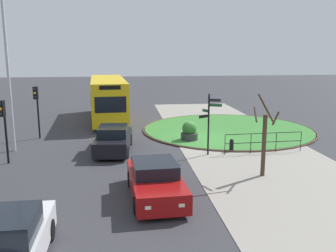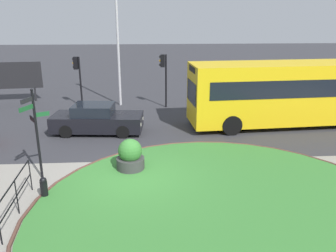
{
  "view_description": "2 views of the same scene",
  "coord_description": "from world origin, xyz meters",
  "px_view_note": "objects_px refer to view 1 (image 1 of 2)",
  "views": [
    {
      "loc": [
        -22.4,
        4.71,
        5.58
      ],
      "look_at": [
        0.28,
        1.97,
        0.92
      ],
      "focal_mm": 39.73,
      "sensor_mm": 36.0,
      "label": 1
    },
    {
      "loc": [
        0.57,
        -11.49,
        5.73
      ],
      "look_at": [
        1.39,
        1.46,
        1.52
      ],
      "focal_mm": 36.87,
      "sensor_mm": 36.0,
      "label": 2
    }
  ],
  "objects_px": {
    "planter_near_signpost": "(189,132)",
    "traffic_light_near": "(3,118)",
    "signpost_directional": "(209,119)",
    "bollard_foreground": "(232,145)",
    "car_near_lane": "(155,181)",
    "car_far_lane": "(114,140)",
    "car_trailing": "(8,243)",
    "bus_yellow": "(108,98)",
    "traffic_light_far": "(36,101)",
    "street_tree_bare": "(264,139)",
    "lamppost_tall": "(8,69)"
  },
  "relations": [
    {
      "from": "car_trailing",
      "to": "lamppost_tall",
      "type": "bearing_deg",
      "value": 13.67
    },
    {
      "from": "signpost_directional",
      "to": "bollard_foreground",
      "type": "height_order",
      "value": "signpost_directional"
    },
    {
      "from": "bollard_foreground",
      "to": "lamppost_tall",
      "type": "distance_m",
      "value": 12.97
    },
    {
      "from": "planter_near_signpost",
      "to": "lamppost_tall",
      "type": "bearing_deg",
      "value": 95.95
    },
    {
      "from": "signpost_directional",
      "to": "car_far_lane",
      "type": "bearing_deg",
      "value": 74.93
    },
    {
      "from": "signpost_directional",
      "to": "car_trailing",
      "type": "xyz_separation_m",
      "value": [
        -9.84,
        7.57,
        -1.28
      ]
    },
    {
      "from": "traffic_light_far",
      "to": "planter_near_signpost",
      "type": "xyz_separation_m",
      "value": [
        -1.77,
        -9.49,
        -1.9
      ]
    },
    {
      "from": "lamppost_tall",
      "to": "car_trailing",
      "type": "bearing_deg",
      "value": -165.36
    },
    {
      "from": "bollard_foreground",
      "to": "traffic_light_near",
      "type": "xyz_separation_m",
      "value": [
        -0.94,
        11.8,
        1.99
      ]
    },
    {
      "from": "car_trailing",
      "to": "traffic_light_far",
      "type": "xyz_separation_m",
      "value": [
        14.84,
        2.39,
        1.78
      ]
    },
    {
      "from": "planter_near_signpost",
      "to": "street_tree_bare",
      "type": "bearing_deg",
      "value": -162.82
    },
    {
      "from": "car_trailing",
      "to": "planter_near_signpost",
      "type": "height_order",
      "value": "car_trailing"
    },
    {
      "from": "planter_near_signpost",
      "to": "street_tree_bare",
      "type": "distance_m",
      "value": 7.32
    },
    {
      "from": "bus_yellow",
      "to": "car_near_lane",
      "type": "bearing_deg",
      "value": 4.07
    },
    {
      "from": "car_trailing",
      "to": "traffic_light_near",
      "type": "bearing_deg",
      "value": 15.57
    },
    {
      "from": "car_trailing",
      "to": "traffic_light_near",
      "type": "height_order",
      "value": "traffic_light_near"
    },
    {
      "from": "bus_yellow",
      "to": "car_far_lane",
      "type": "relative_size",
      "value": 2.22
    },
    {
      "from": "bus_yellow",
      "to": "car_near_lane",
      "type": "xyz_separation_m",
      "value": [
        -16.76,
        -2.37,
        -1.14
      ]
    },
    {
      "from": "signpost_directional",
      "to": "car_near_lane",
      "type": "relative_size",
      "value": 0.73
    },
    {
      "from": "traffic_light_near",
      "to": "planter_near_signpost",
      "type": "bearing_deg",
      "value": 120.34
    },
    {
      "from": "traffic_light_near",
      "to": "lamppost_tall",
      "type": "bearing_deg",
      "value": -162.45
    },
    {
      "from": "traffic_light_far",
      "to": "bollard_foreground",
      "type": "bearing_deg",
      "value": 75.18
    },
    {
      "from": "bollard_foreground",
      "to": "street_tree_bare",
      "type": "bearing_deg",
      "value": -176.97
    },
    {
      "from": "bollard_foreground",
      "to": "car_near_lane",
      "type": "xyz_separation_m",
      "value": [
        -6.06,
        4.81,
        0.28
      ]
    },
    {
      "from": "car_trailing",
      "to": "traffic_light_near",
      "type": "xyz_separation_m",
      "value": [
        9.41,
        2.79,
        1.68
      ]
    },
    {
      "from": "car_near_lane",
      "to": "bollard_foreground",
      "type": "bearing_deg",
      "value": 138.36
    },
    {
      "from": "lamppost_tall",
      "to": "street_tree_bare",
      "type": "distance_m",
      "value": 13.98
    },
    {
      "from": "bollard_foreground",
      "to": "car_far_lane",
      "type": "bearing_deg",
      "value": 82.49
    },
    {
      "from": "car_far_lane",
      "to": "bollard_foreground",
      "type": "bearing_deg",
      "value": -92.63
    },
    {
      "from": "bus_yellow",
      "to": "traffic_light_far",
      "type": "relative_size",
      "value": 3.04
    },
    {
      "from": "bollard_foreground",
      "to": "car_trailing",
      "type": "height_order",
      "value": "car_trailing"
    },
    {
      "from": "street_tree_bare",
      "to": "lamppost_tall",
      "type": "bearing_deg",
      "value": 64.73
    },
    {
      "from": "car_far_lane",
      "to": "bus_yellow",
      "type": "bearing_deg",
      "value": 8.57
    },
    {
      "from": "car_trailing",
      "to": "bus_yellow",
      "type": "bearing_deg",
      "value": -5.92
    },
    {
      "from": "bollard_foreground",
      "to": "car_near_lane",
      "type": "height_order",
      "value": "car_near_lane"
    },
    {
      "from": "signpost_directional",
      "to": "car_trailing",
      "type": "bearing_deg",
      "value": 142.43
    },
    {
      "from": "planter_near_signpost",
      "to": "traffic_light_near",
      "type": "bearing_deg",
      "value": 110.3
    },
    {
      "from": "traffic_light_near",
      "to": "traffic_light_far",
      "type": "height_order",
      "value": "traffic_light_far"
    },
    {
      "from": "car_far_lane",
      "to": "car_trailing",
      "type": "xyz_separation_m",
      "value": [
        -11.21,
        2.46,
        0.01
      ]
    },
    {
      "from": "traffic_light_near",
      "to": "car_near_lane",
      "type": "bearing_deg",
      "value": 63.84
    },
    {
      "from": "signpost_directional",
      "to": "bollard_foreground",
      "type": "xyz_separation_m",
      "value": [
        0.51,
        -1.44,
        -1.59
      ]
    },
    {
      "from": "bollard_foreground",
      "to": "traffic_light_near",
      "type": "bearing_deg",
      "value": 94.54
    },
    {
      "from": "bus_yellow",
      "to": "street_tree_bare",
      "type": "distance_m",
      "value": 16.63
    },
    {
      "from": "car_near_lane",
      "to": "car_far_lane",
      "type": "distance_m",
      "value": 7.13
    },
    {
      "from": "car_near_lane",
      "to": "car_far_lane",
      "type": "relative_size",
      "value": 0.99
    },
    {
      "from": "car_near_lane",
      "to": "car_trailing",
      "type": "relative_size",
      "value": 1.07
    },
    {
      "from": "bus_yellow",
      "to": "car_trailing",
      "type": "height_order",
      "value": "bus_yellow"
    },
    {
      "from": "car_far_lane",
      "to": "traffic_light_near",
      "type": "relative_size",
      "value": 1.43
    },
    {
      "from": "traffic_light_near",
      "to": "traffic_light_far",
      "type": "distance_m",
      "value": 5.45
    },
    {
      "from": "signpost_directional",
      "to": "planter_near_signpost",
      "type": "bearing_deg",
      "value": 8.33
    }
  ]
}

